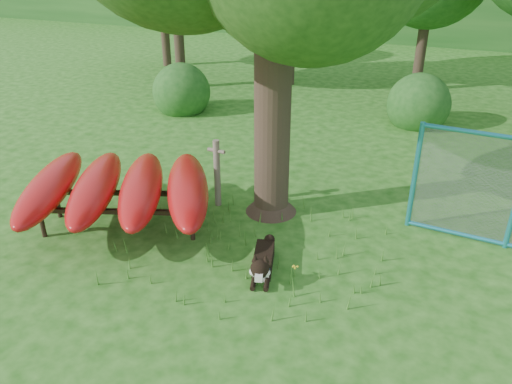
% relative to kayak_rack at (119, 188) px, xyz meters
% --- Properties ---
extents(ground, '(80.00, 80.00, 0.00)m').
position_rel_kayak_rack_xyz_m(ground, '(2.28, -0.72, -0.83)').
color(ground, '#1B5511').
rests_on(ground, ground).
extents(wooden_post, '(0.38, 0.14, 1.39)m').
position_rel_kayak_rack_xyz_m(wooden_post, '(1.21, 1.51, -0.09)').
color(wooden_post, '#6D6051').
rests_on(wooden_post, ground).
extents(kayak_rack, '(4.43, 3.98, 1.08)m').
position_rel_kayak_rack_xyz_m(kayak_rack, '(0.00, 0.00, 0.00)').
color(kayak_rack, black).
rests_on(kayak_rack, ground).
extents(husky_dog, '(0.59, 1.28, 0.58)m').
position_rel_kayak_rack_xyz_m(husky_dog, '(2.94, -0.34, -0.62)').
color(husky_dog, black).
rests_on(husky_dog, ground).
extents(wildflower_clump, '(0.10, 0.10, 0.22)m').
position_rel_kayak_rack_xyz_m(wildflower_clump, '(3.44, -0.23, -0.65)').
color(wildflower_clump, '#45802A').
rests_on(wildflower_clump, ground).
extents(shrub_left, '(1.80, 1.80, 1.80)m').
position_rel_kayak_rack_xyz_m(shrub_left, '(-2.72, 6.78, -0.83)').
color(shrub_left, '#1C511A').
rests_on(shrub_left, ground).
extents(shrub_mid, '(1.80, 1.80, 1.80)m').
position_rel_kayak_rack_xyz_m(shrub_mid, '(4.28, 8.28, -0.83)').
color(shrub_mid, '#1C511A').
rests_on(shrub_mid, ground).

